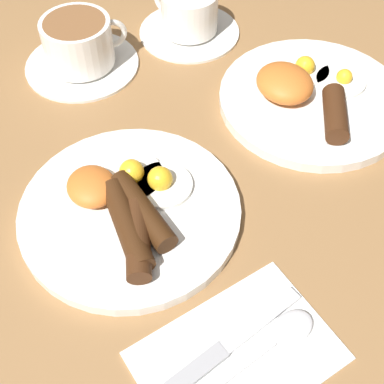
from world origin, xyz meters
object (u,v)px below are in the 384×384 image
(breakfast_plate_far, at_px, (310,96))
(spoon, at_px, (278,338))
(teacup_near, at_px, (80,47))
(breakfast_plate_near, at_px, (130,209))
(teacup_far, at_px, (189,17))
(knife, at_px, (222,350))

(breakfast_plate_far, bearing_deg, spoon, -43.58)
(teacup_near, xyz_separation_m, spoon, (0.49, -0.01, -0.02))
(breakfast_plate_near, bearing_deg, teacup_near, 167.16)
(breakfast_plate_far, distance_m, teacup_far, 0.23)
(teacup_far, height_order, spoon, teacup_far)
(breakfast_plate_near, distance_m, knife, 0.19)
(teacup_near, height_order, knife, teacup_near)
(breakfast_plate_near, distance_m, breakfast_plate_far, 0.30)
(teacup_far, distance_m, knife, 0.52)
(breakfast_plate_far, bearing_deg, breakfast_plate_near, -81.31)
(breakfast_plate_far, height_order, knife, breakfast_plate_far)
(teacup_far, relative_size, knife, 0.89)
(knife, relative_size, spoon, 1.05)
(breakfast_plate_near, relative_size, teacup_near, 1.53)
(breakfast_plate_near, xyz_separation_m, breakfast_plate_far, (-0.05, 0.30, 0.00))
(teacup_far, bearing_deg, teacup_near, -93.38)
(spoon, bearing_deg, knife, 154.94)
(knife, bearing_deg, spoon, -26.75)
(breakfast_plate_far, height_order, spoon, breakfast_plate_far)
(teacup_near, height_order, spoon, teacup_near)
(teacup_far, bearing_deg, knife, -27.24)
(teacup_near, distance_m, spoon, 0.49)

